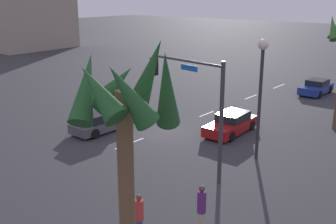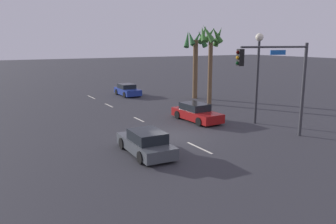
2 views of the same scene
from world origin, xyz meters
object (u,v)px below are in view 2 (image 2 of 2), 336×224
(car_0, at_px, (146,143))
(car_1, at_px, (127,90))
(palm_tree_2, at_px, (196,51))
(traffic_signal, at_px, (282,74))
(streetlamp, at_px, (258,62))
(car_2, at_px, (196,113))
(palm_tree_1, at_px, (211,44))

(car_0, distance_m, car_1, 20.70)
(car_0, xyz_separation_m, palm_tree_2, (-14.14, 12.69, 4.47))
(traffic_signal, relative_size, streetlamp, 0.90)
(car_2, distance_m, streetlamp, 5.90)
(car_2, bearing_deg, streetlamp, 49.57)
(car_2, xyz_separation_m, palm_tree_1, (-5.16, 5.03, 5.19))
(streetlamp, height_order, palm_tree_1, palm_tree_1)
(palm_tree_1, distance_m, palm_tree_2, 3.98)
(streetlamp, xyz_separation_m, palm_tree_1, (-8.01, 1.69, 1.25))
(car_0, relative_size, traffic_signal, 0.75)
(palm_tree_2, bearing_deg, streetlamp, -12.28)
(car_0, relative_size, streetlamp, 0.67)
(traffic_signal, height_order, streetlamp, streetlamp)
(palm_tree_2, bearing_deg, car_1, -133.33)
(car_2, bearing_deg, traffic_signal, 14.62)
(palm_tree_1, bearing_deg, traffic_signal, -15.87)
(car_0, height_order, car_2, car_2)
(car_1, bearing_deg, palm_tree_2, 46.67)
(car_1, bearing_deg, streetlamp, 10.13)
(car_0, distance_m, palm_tree_1, 16.53)
(palm_tree_1, relative_size, palm_tree_2, 1.06)
(traffic_signal, bearing_deg, car_2, -165.38)
(car_0, height_order, traffic_signal, traffic_signal)
(car_1, height_order, car_2, car_2)
(traffic_signal, height_order, palm_tree_1, palm_tree_1)
(car_1, relative_size, streetlamp, 0.63)
(traffic_signal, relative_size, palm_tree_1, 0.77)
(car_0, bearing_deg, streetlamp, 102.89)
(car_2, bearing_deg, car_1, 178.87)
(streetlamp, relative_size, palm_tree_2, 0.91)
(palm_tree_1, bearing_deg, car_2, -44.28)
(car_0, distance_m, streetlamp, 11.10)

